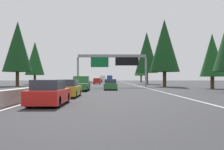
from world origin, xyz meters
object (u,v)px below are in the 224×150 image
(sedan_distant_b, at_px, (68,89))
(conifer_right_distant, at_px, (141,64))
(sedan_far_center, at_px, (49,93))
(minivan_near_center, at_px, (97,81))
(conifer_right_near, at_px, (212,55))
(sedan_mid_center, at_px, (111,85))
(conifer_right_far, at_px, (147,52))
(sign_gantry_overhead, at_px, (113,61))
(conifer_left_near, at_px, (18,47))
(bus_mid_right, at_px, (110,78))
(conifer_right_mid, at_px, (164,46))
(pickup_mid_left, at_px, (81,84))
(sedan_near_right, at_px, (100,81))
(conifer_left_mid, at_px, (35,58))
(box_truck_far_right, at_px, (103,79))

(sedan_distant_b, distance_m, conifer_right_distant, 92.26)
(sedan_far_center, bearing_deg, minivan_near_center, 0.13)
(conifer_right_near, bearing_deg, sedan_mid_center, 103.21)
(sedan_distant_b, bearing_deg, conifer_right_far, -15.57)
(sign_gantry_overhead, xyz_separation_m, conifer_left_near, (6.99, 19.77, 3.52))
(bus_mid_right, xyz_separation_m, conifer_right_near, (-86.01, -15.78, 3.44))
(sedan_far_center, distance_m, conifer_right_near, 31.04)
(bus_mid_right, bearing_deg, conifer_right_mid, -172.03)
(pickup_mid_left, bearing_deg, conifer_right_mid, -41.02)
(conifer_right_far, bearing_deg, sedan_near_right, 27.80)
(conifer_right_near, height_order, conifer_left_near, conifer_left_near)
(bus_mid_right, bearing_deg, conifer_right_near, -169.60)
(sedan_far_center, xyz_separation_m, conifer_right_distant, (96.98, -17.29, 7.41))
(sedan_distant_b, distance_m, conifer_right_near, 26.25)
(pickup_mid_left, height_order, conifer_left_near, conifer_left_near)
(bus_mid_right, relative_size, conifer_left_near, 0.85)
(sedan_far_center, height_order, sedan_near_right, same)
(bus_mid_right, xyz_separation_m, conifer_right_mid, (-75.88, -10.63, 6.22))
(sedan_far_center, xyz_separation_m, sedan_near_right, (83.36, 0.28, 0.00))
(pickup_mid_left, xyz_separation_m, conifer_right_far, (38.78, -14.04, 8.01))
(conifer_right_mid, bearing_deg, sedan_distant_b, 152.84)
(sedan_near_right, xyz_separation_m, conifer_right_near, (-59.41, -19.50, 4.47))
(conifer_right_distant, xyz_separation_m, conifer_left_mid, (-43.22, 33.93, -1.06))
(bus_mid_right, relative_size, conifer_left_mid, 1.00)
(pickup_mid_left, height_order, conifer_right_distant, conifer_right_distant)
(sign_gantry_overhead, distance_m, sedan_distant_b, 25.22)
(sedan_mid_center, xyz_separation_m, conifer_right_far, (36.21, -10.26, 8.24))
(conifer_right_near, distance_m, conifer_right_mid, 11.70)
(conifer_left_mid, bearing_deg, minivan_near_center, -74.10)
(bus_mid_right, distance_m, sedan_near_right, 26.88)
(bus_mid_right, distance_m, pickup_mid_left, 92.31)
(sign_gantry_overhead, relative_size, box_truck_far_right, 1.49)
(sedan_distant_b, distance_m, conifer_right_far, 52.40)
(pickup_mid_left, bearing_deg, sign_gantry_overhead, -17.48)
(sedan_distant_b, height_order, conifer_right_distant, conifer_right_distant)
(sedan_far_center, distance_m, conifer_right_far, 58.77)
(minivan_near_center, height_order, box_truck_far_right, box_truck_far_right)
(sign_gantry_overhead, distance_m, minivan_near_center, 27.82)
(conifer_right_near, bearing_deg, conifer_left_near, 67.80)
(sign_gantry_overhead, xyz_separation_m, minivan_near_center, (27.24, 4.22, -3.76))
(sedan_distant_b, xyz_separation_m, conifer_right_mid, (27.43, -14.08, 7.26))
(sedan_distant_b, height_order, pickup_mid_left, pickup_mid_left)
(sedan_mid_center, bearing_deg, conifer_right_far, -15.82)
(box_truck_far_right, height_order, conifer_right_mid, conifer_right_mid)
(pickup_mid_left, relative_size, conifer_right_distant, 0.42)
(conifer_right_mid, bearing_deg, minivan_near_center, 30.24)
(box_truck_far_right, bearing_deg, conifer_right_near, -166.94)
(sign_gantry_overhead, xyz_separation_m, sedan_far_center, (-31.22, 4.09, -4.03))
(bus_mid_right, bearing_deg, conifer_right_far, -168.95)
(conifer_right_far, bearing_deg, minivan_near_center, 82.07)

